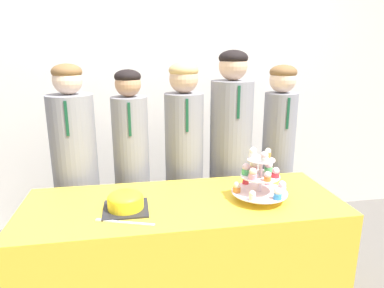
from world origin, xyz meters
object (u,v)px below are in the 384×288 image
object	(u,v)px
round_cake	(125,201)
student_0	(76,176)
student_1	(132,174)
cake_knife	(115,221)
student_4	(277,162)
student_3	(230,162)
cupcake_stand	(261,177)
student_2	(184,167)

from	to	relation	value
round_cake	student_0	xyz separation A→B (m)	(-0.34, 0.62, -0.07)
student_0	student_1	distance (m)	0.38
cake_knife	student_0	distance (m)	0.81
student_4	student_0	bearing A→B (deg)	180.00
student_1	student_3	world-z (taller)	student_3
cupcake_stand	student_3	distance (m)	0.63
student_1	student_4	xyz separation A→B (m)	(1.09, 0.00, 0.03)
student_3	cupcake_stand	bearing A→B (deg)	-90.61
cupcake_stand	student_3	size ratio (longest dim) A/B	0.21
student_1	student_4	size ratio (longest dim) A/B	0.98
student_3	student_1	bearing A→B (deg)	-180.00
round_cake	student_4	size ratio (longest dim) A/B	0.17
student_2	student_3	bearing A→B (deg)	0.00
round_cake	student_2	xyz separation A→B (m)	(0.41, 0.62, -0.05)
student_3	student_2	bearing A→B (deg)	-180.00
cupcake_stand	cake_knife	bearing A→B (deg)	-170.79
round_cake	student_3	distance (m)	0.98
round_cake	student_2	bearing A→B (deg)	56.62
cupcake_stand	student_0	size ratio (longest dim) A/B	0.22
cupcake_stand	student_2	xyz separation A→B (m)	(-0.34, 0.62, -0.13)
student_1	student_2	distance (m)	0.38
student_3	round_cake	bearing A→B (deg)	-140.48
cake_knife	cupcake_stand	size ratio (longest dim) A/B	0.92
student_3	student_4	size ratio (longest dim) A/B	1.07
round_cake	student_0	distance (m)	0.72
student_2	student_3	world-z (taller)	student_3
student_0	student_4	xyz separation A→B (m)	(1.47, -0.00, 0.02)
student_4	cake_knife	bearing A→B (deg)	-147.48
cake_knife	student_0	xyz separation A→B (m)	(-0.29, 0.75, -0.02)
round_cake	cupcake_stand	xyz separation A→B (m)	(0.75, 0.00, 0.08)
cupcake_stand	student_4	bearing A→B (deg)	58.66
student_4	cupcake_stand	bearing A→B (deg)	-121.34
cake_knife	student_4	world-z (taller)	student_4
student_2	cake_knife	bearing A→B (deg)	-121.58
cake_knife	student_2	world-z (taller)	student_2
round_cake	student_4	distance (m)	1.29
round_cake	cake_knife	size ratio (longest dim) A/B	0.81
round_cake	student_0	bearing A→B (deg)	118.95
student_0	student_1	bearing A→B (deg)	-0.00
cupcake_stand	student_1	size ratio (longest dim) A/B	0.22
round_cake	cupcake_stand	world-z (taller)	cupcake_stand
cake_knife	student_4	xyz separation A→B (m)	(1.18, 0.75, 0.00)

